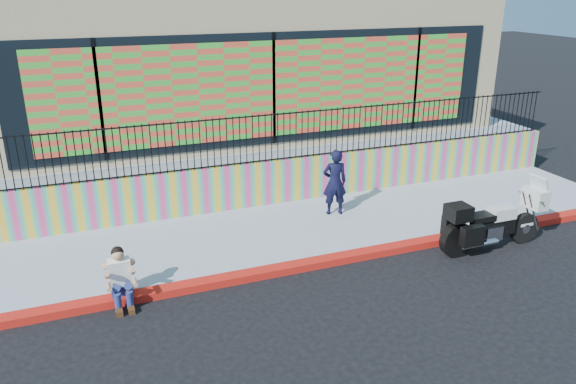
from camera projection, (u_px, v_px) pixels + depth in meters
name	position (u px, v px, depth m)	size (l,w,h in m)	color
ground	(343.00, 261.00, 11.54)	(90.00, 90.00, 0.00)	black
red_curb	(343.00, 258.00, 11.51)	(16.00, 0.30, 0.15)	#A80C11
sidewalk	(311.00, 227.00, 12.95)	(16.00, 3.00, 0.15)	#8A94A5
mural_wall	(286.00, 180.00, 14.13)	(16.00, 0.20, 1.10)	#EB3E84
metal_fence	(286.00, 136.00, 13.73)	(15.80, 0.04, 1.20)	black
elevated_platform	(231.00, 135.00, 18.61)	(16.00, 10.00, 1.25)	#8A94A5
storefront_building	(230.00, 55.00, 17.50)	(14.00, 8.06, 4.00)	tan
police_motorcycle	(491.00, 222.00, 11.84)	(2.45, 0.81, 1.52)	black
police_officer	(335.00, 182.00, 13.26)	(0.58, 0.38, 1.60)	black
seated_man	(121.00, 283.00, 9.80)	(0.54, 0.71, 1.06)	navy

